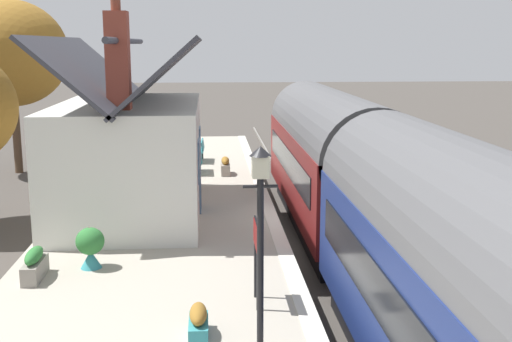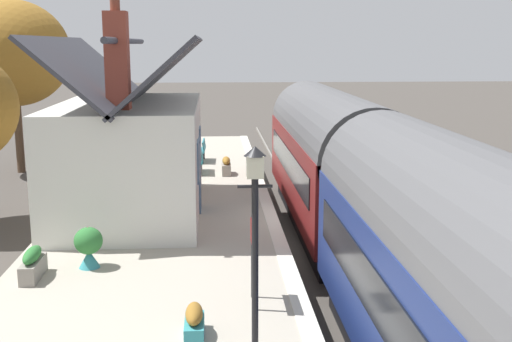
{
  "view_description": "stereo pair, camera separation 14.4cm",
  "coord_description": "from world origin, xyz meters",
  "px_view_note": "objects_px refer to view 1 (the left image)",
  "views": [
    {
      "loc": [
        -17.05,
        2.91,
        5.72
      ],
      "look_at": [
        1.65,
        1.5,
        1.97
      ],
      "focal_mm": 44.66,
      "sensor_mm": 36.0,
      "label": 1
    },
    {
      "loc": [
        -17.06,
        2.76,
        5.72
      ],
      "look_at": [
        1.65,
        1.5,
        1.97
      ],
      "focal_mm": 44.66,
      "sensor_mm": 36.0,
      "label": 2
    }
  ],
  "objects_px": {
    "planter_corner_building": "(176,140)",
    "planter_bench_left": "(35,264)",
    "tree_behind_building": "(11,53)",
    "planter_under_sign": "(90,246)",
    "planter_edge_near": "(198,322)",
    "bench_platform_end": "(198,160)",
    "train": "(375,198)",
    "planter_edge_far": "(225,166)",
    "bench_by_lamp": "(200,150)",
    "station_building": "(131,153)",
    "station_sign_board": "(257,242)",
    "lamp_post_platform": "(260,214)"
  },
  "relations": [
    {
      "from": "train",
      "to": "bench_by_lamp",
      "type": "relative_size",
      "value": 15.29
    },
    {
      "from": "lamp_post_platform",
      "to": "planter_under_sign",
      "type": "bearing_deg",
      "value": 36.04
    },
    {
      "from": "planter_edge_near",
      "to": "planter_bench_left",
      "type": "bearing_deg",
      "value": 49.47
    },
    {
      "from": "station_building",
      "to": "bench_platform_end",
      "type": "relative_size",
      "value": 5.33
    },
    {
      "from": "bench_platform_end",
      "to": "planter_edge_far",
      "type": "height_order",
      "value": "bench_platform_end"
    },
    {
      "from": "bench_platform_end",
      "to": "planter_bench_left",
      "type": "bearing_deg",
      "value": 163.5
    },
    {
      "from": "train",
      "to": "planter_under_sign",
      "type": "height_order",
      "value": "train"
    },
    {
      "from": "station_building",
      "to": "tree_behind_building",
      "type": "distance_m",
      "value": 12.96
    },
    {
      "from": "planter_corner_building",
      "to": "tree_behind_building",
      "type": "distance_m",
      "value": 8.11
    },
    {
      "from": "train",
      "to": "bench_platform_end",
      "type": "relative_size",
      "value": 15.37
    },
    {
      "from": "train",
      "to": "planter_edge_near",
      "type": "relative_size",
      "value": 26.58
    },
    {
      "from": "bench_platform_end",
      "to": "planter_edge_far",
      "type": "bearing_deg",
      "value": -108.72
    },
    {
      "from": "bench_by_lamp",
      "to": "train",
      "type": "bearing_deg",
      "value": -160.6
    },
    {
      "from": "station_building",
      "to": "station_sign_board",
      "type": "xyz_separation_m",
      "value": [
        -6.87,
        -3.05,
        -0.53
      ]
    },
    {
      "from": "bench_platform_end",
      "to": "lamp_post_platform",
      "type": "height_order",
      "value": "lamp_post_platform"
    },
    {
      "from": "planter_edge_near",
      "to": "station_sign_board",
      "type": "distance_m",
      "value": 1.91
    },
    {
      "from": "train",
      "to": "bench_platform_end",
      "type": "height_order",
      "value": "train"
    },
    {
      "from": "planter_under_sign",
      "to": "station_sign_board",
      "type": "bearing_deg",
      "value": -122.56
    },
    {
      "from": "planter_corner_building",
      "to": "tree_behind_building",
      "type": "relative_size",
      "value": 0.12
    },
    {
      "from": "planter_edge_far",
      "to": "planter_edge_near",
      "type": "height_order",
      "value": "planter_edge_far"
    },
    {
      "from": "planter_under_sign",
      "to": "planter_corner_building",
      "type": "bearing_deg",
      "value": -4.16
    },
    {
      "from": "planter_corner_building",
      "to": "planter_bench_left",
      "type": "xyz_separation_m",
      "value": [
        -15.86,
        2.15,
        -0.18
      ]
    },
    {
      "from": "planter_under_sign",
      "to": "planter_bench_left",
      "type": "relative_size",
      "value": 0.88
    },
    {
      "from": "train",
      "to": "station_building",
      "type": "xyz_separation_m",
      "value": [
        3.97,
        6.01,
        0.46
      ]
    },
    {
      "from": "planter_bench_left",
      "to": "station_sign_board",
      "type": "distance_m",
      "value": 4.82
    },
    {
      "from": "bench_platform_end",
      "to": "lamp_post_platform",
      "type": "bearing_deg",
      "value": -175.56
    },
    {
      "from": "station_building",
      "to": "tree_behind_building",
      "type": "xyz_separation_m",
      "value": [
        10.97,
        6.38,
        2.63
      ]
    },
    {
      "from": "bench_by_lamp",
      "to": "planter_edge_near",
      "type": "distance_m",
      "value": 16.05
    },
    {
      "from": "bench_by_lamp",
      "to": "planter_edge_far",
      "type": "xyz_separation_m",
      "value": [
        -2.73,
        -0.97,
        -0.16
      ]
    },
    {
      "from": "planter_under_sign",
      "to": "planter_edge_near",
      "type": "distance_m",
      "value": 4.21
    },
    {
      "from": "station_building",
      "to": "lamp_post_platform",
      "type": "height_order",
      "value": "station_building"
    },
    {
      "from": "station_building",
      "to": "tree_behind_building",
      "type": "height_order",
      "value": "tree_behind_building"
    },
    {
      "from": "planter_corner_building",
      "to": "tree_behind_building",
      "type": "xyz_separation_m",
      "value": [
        0.38,
        7.12,
        3.85
      ]
    },
    {
      "from": "train",
      "to": "station_sign_board",
      "type": "distance_m",
      "value": 4.14
    },
    {
      "from": "planter_edge_far",
      "to": "planter_under_sign",
      "type": "bearing_deg",
      "value": 162.12
    },
    {
      "from": "train",
      "to": "planter_edge_far",
      "type": "relative_size",
      "value": 22.88
    },
    {
      "from": "planter_edge_far",
      "to": "station_building",
      "type": "bearing_deg",
      "value": 151.46
    },
    {
      "from": "train",
      "to": "planter_under_sign",
      "type": "xyz_separation_m",
      "value": [
        -0.72,
        6.38,
        -0.76
      ]
    },
    {
      "from": "planter_edge_far",
      "to": "station_sign_board",
      "type": "xyz_separation_m",
      "value": [
        -12.03,
        -0.25,
        0.87
      ]
    },
    {
      "from": "planter_edge_far",
      "to": "tree_behind_building",
      "type": "bearing_deg",
      "value": 57.67
    },
    {
      "from": "planter_edge_far",
      "to": "planter_bench_left",
      "type": "bearing_deg",
      "value": 158.0
    },
    {
      "from": "train",
      "to": "bench_by_lamp",
      "type": "bearing_deg",
      "value": 19.4
    },
    {
      "from": "planter_under_sign",
      "to": "tree_behind_building",
      "type": "bearing_deg",
      "value": 21.0
    },
    {
      "from": "bench_platform_end",
      "to": "planter_edge_near",
      "type": "xyz_separation_m",
      "value": [
        -13.67,
        -0.21,
        -0.22
      ]
    },
    {
      "from": "planter_bench_left",
      "to": "train",
      "type": "bearing_deg",
      "value": -80.11
    },
    {
      "from": "planter_under_sign",
      "to": "planter_corner_building",
      "type": "xyz_separation_m",
      "value": [
        15.28,
        -1.11,
        0.0
      ]
    },
    {
      "from": "station_sign_board",
      "to": "train",
      "type": "bearing_deg",
      "value": -45.5
    },
    {
      "from": "planter_corner_building",
      "to": "station_building",
      "type": "bearing_deg",
      "value": 176.0
    },
    {
      "from": "train",
      "to": "tree_behind_building",
      "type": "xyz_separation_m",
      "value": [
        14.94,
        12.39,
        3.09
      ]
    },
    {
      "from": "planter_corner_building",
      "to": "station_sign_board",
      "type": "relative_size",
      "value": 0.61
    }
  ]
}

